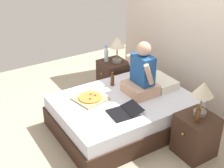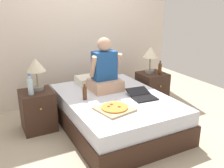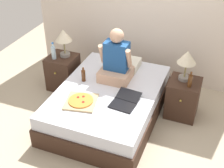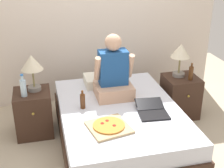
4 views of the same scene
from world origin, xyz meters
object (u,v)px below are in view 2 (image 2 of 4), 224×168
Objects in this scene: nightstand_right at (152,89)px; beer_bottle at (160,69)px; lamp_on_right_nightstand at (150,54)px; laptop at (142,96)px; bed at (115,112)px; beer_bottle_on_bed at (85,93)px; nightstand_left at (38,110)px; water_bottle at (30,86)px; person_seated at (105,71)px; lamp_on_left_nightstand at (36,67)px; pizza_box at (114,108)px.

beer_bottle is at bearing -54.99° from nightstand_right.
lamp_on_right_nightstand reaches higher than laptop.
beer_bottle_on_bed reaches higher than bed.
bed is 1.08m from nightstand_left.
beer_bottle_on_bed reaches higher than laptop.
water_bottle is 1.07m from person_seated.
person_seated reaches higher than nightstand_left.
bed is at bearing -27.87° from lamp_on_left_nightstand.
beer_bottle_on_bed reaches higher than nightstand_right.
lamp_on_right_nightstand reaches higher than beer_bottle_on_bed.
person_seated reaches higher than water_bottle.
lamp_on_right_nightstand is 1.96× the size of beer_bottle.
nightstand_left is 2.05× the size of water_bottle.
beer_bottle_on_bed is (-0.42, -0.23, -0.20)m from person_seated.
lamp_on_right_nightstand is 0.58× the size of person_seated.
laptop is (0.32, -0.22, 0.26)m from bed.
nightstand_left is 2.46× the size of beer_bottle.
laptop is at bearing -142.26° from beer_bottle.
nightstand_right is at bearing 35.49° from pizza_box.
beer_bottle reaches higher than nightstand_left.
nightstand_left is (-0.98, 0.45, 0.05)m from bed.
person_seated is 0.67m from laptop.
pizza_box is (-1.27, -0.76, -0.17)m from beer_bottle.
beer_bottle is 0.52× the size of laptop.
nightstand_right is 1.49m from pizza_box.
lamp_on_left_nightstand reaches higher than laptop.
lamp_on_right_nightstand reaches higher than beer_bottle.
beer_bottle_on_bed is at bearing -23.61° from water_bottle.
laptop is at bearing -131.43° from lamp_on_right_nightstand.
lamp_on_left_nightstand reaches higher than beer_bottle_on_bed.
nightstand_left is 2.03m from lamp_on_right_nightstand.
laptop is (1.30, -0.67, 0.21)m from nightstand_left.
nightstand_right is 0.40m from beer_bottle.
beer_bottle is at bearing 18.30° from bed.
water_bottle is 0.71m from beer_bottle_on_bed.
nightstand_left is at bearing 48.35° from water_bottle.
water_bottle is 0.35× the size of person_seated.
beer_bottle_on_bed is at bearing 111.73° from pizza_box.
water_bottle is at bearing 177.15° from person_seated.
nightstand_right is 1.20× the size of pizza_box.
person_seated is 1.77× the size of laptop.
lamp_on_right_nightstand is at bearing 0.00° from lamp_on_left_nightstand.
nightstand_right is at bearing 8.28° from person_seated.
lamp_on_left_nightstand is 2.01m from beer_bottle.
nightstand_right is 0.61m from lamp_on_right_nightstand.
beer_bottle is at bearing 2.33° from person_seated.
person_seated is 0.51m from beer_bottle_on_bed.
laptop is at bearing -134.82° from nightstand_right.
nightstand_left is at bearing 171.72° from person_seated.
lamp_on_right_nightstand is at bearing 1.48° from nightstand_left.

